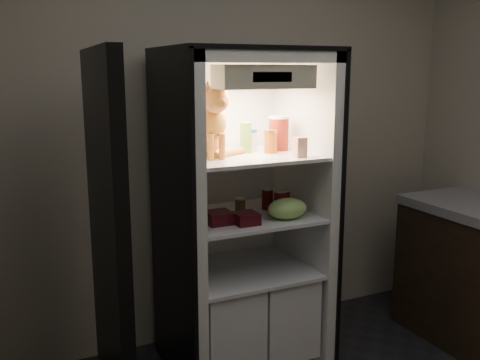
# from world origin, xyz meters

# --- Properties ---
(room_shell) EXTENTS (3.60, 3.60, 3.60)m
(room_shell) POSITION_xyz_m (0.00, 0.00, 1.62)
(room_shell) COLOR white
(room_shell) RESTS_ON floor
(refrigerator) EXTENTS (0.90, 0.72, 1.88)m
(refrigerator) POSITION_xyz_m (0.00, 1.38, 0.79)
(refrigerator) COLOR white
(refrigerator) RESTS_ON floor
(fridge_door) EXTENTS (0.11, 0.87, 1.85)m
(fridge_door) POSITION_xyz_m (-0.85, 1.00, 0.91)
(fridge_door) COLOR black
(fridge_door) RESTS_ON floor
(tabby_cat) EXTENTS (0.35, 0.39, 0.42)m
(tabby_cat) POSITION_xyz_m (-0.22, 1.34, 1.45)
(tabby_cat) COLOR #C05D18
(tabby_cat) RESTS_ON refrigerator
(parmesan_shaker) EXTENTS (0.07, 0.07, 0.17)m
(parmesan_shaker) POSITION_xyz_m (0.03, 1.38, 1.38)
(parmesan_shaker) COLOR #24872F
(parmesan_shaker) RESTS_ON refrigerator
(mayo_tub) EXTENTS (0.09, 0.09, 0.13)m
(mayo_tub) POSITION_xyz_m (0.08, 1.44, 1.35)
(mayo_tub) COLOR white
(mayo_tub) RESTS_ON refrigerator
(salsa_jar) EXTENTS (0.07, 0.07, 0.13)m
(salsa_jar) POSITION_xyz_m (0.15, 1.30, 1.36)
(salsa_jar) COLOR #9C200E
(salsa_jar) RESTS_ON refrigerator
(pepper_jar) EXTENTS (0.12, 0.12, 0.20)m
(pepper_jar) POSITION_xyz_m (0.24, 1.38, 1.39)
(pepper_jar) COLOR #A92E16
(pepper_jar) RESTS_ON refrigerator
(cream_carton) EXTENTS (0.06, 0.06, 0.11)m
(cream_carton) POSITION_xyz_m (0.22, 1.11, 1.34)
(cream_carton) COLOR white
(cream_carton) RESTS_ON refrigerator
(soda_can_a) EXTENTS (0.07, 0.07, 0.12)m
(soda_can_a) POSITION_xyz_m (0.17, 1.37, 1.00)
(soda_can_a) COLOR black
(soda_can_a) RESTS_ON refrigerator
(soda_can_b) EXTENTS (0.07, 0.07, 0.12)m
(soda_can_b) POSITION_xyz_m (0.24, 1.30, 1.00)
(soda_can_b) COLOR black
(soda_can_b) RESTS_ON refrigerator
(soda_can_c) EXTENTS (0.07, 0.07, 0.13)m
(soda_can_c) POSITION_xyz_m (0.19, 1.25, 1.01)
(soda_can_c) COLOR black
(soda_can_c) RESTS_ON refrigerator
(condiment_jar) EXTENTS (0.06, 0.06, 0.08)m
(condiment_jar) POSITION_xyz_m (-0.00, 1.39, 0.98)
(condiment_jar) COLOR #503316
(condiment_jar) RESTS_ON refrigerator
(grape_bag) EXTENTS (0.23, 0.17, 0.12)m
(grape_bag) POSITION_xyz_m (0.17, 1.14, 1.00)
(grape_bag) COLOR #88BA56
(grape_bag) RESTS_ON refrigerator
(berry_box_left) EXTENTS (0.13, 0.13, 0.07)m
(berry_box_left) POSITION_xyz_m (-0.21, 1.22, 0.97)
(berry_box_left) COLOR #440B10
(berry_box_left) RESTS_ON refrigerator
(berry_box_right) EXTENTS (0.13, 0.13, 0.06)m
(berry_box_right) POSITION_xyz_m (-0.08, 1.15, 0.97)
(berry_box_right) COLOR #440B10
(berry_box_right) RESTS_ON refrigerator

